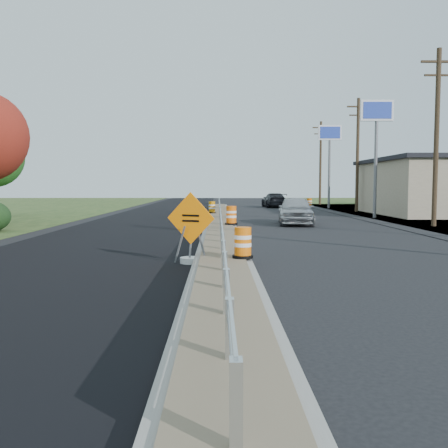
{
  "coord_description": "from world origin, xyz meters",
  "views": [
    {
      "loc": [
        -0.13,
        -17.6,
        2.22
      ],
      "look_at": [
        0.05,
        -3.24,
        1.1
      ],
      "focal_mm": 40.0,
      "sensor_mm": 36.0,
      "label": 1
    }
  ],
  "objects_px": {
    "barrel_median_far": "(212,208)",
    "barrel_shoulder_mid": "(304,208)",
    "barrel_median_near": "(243,243)",
    "barrel_shoulder_far": "(309,203)",
    "car_dark_far": "(274,200)",
    "caution_sign": "(191,245)",
    "barrel_median_mid": "(231,216)",
    "car_silver": "(296,210)"
  },
  "relations": [
    {
      "from": "barrel_median_far",
      "to": "barrel_shoulder_mid",
      "type": "height_order",
      "value": "barrel_median_far"
    },
    {
      "from": "barrel_median_near",
      "to": "barrel_shoulder_far",
      "type": "relative_size",
      "value": 0.93
    },
    {
      "from": "car_dark_far",
      "to": "barrel_shoulder_far",
      "type": "bearing_deg",
      "value": -177.64
    },
    {
      "from": "barrel_shoulder_mid",
      "to": "car_dark_far",
      "type": "relative_size",
      "value": 0.16
    },
    {
      "from": "barrel_median_far",
      "to": "caution_sign",
      "type": "bearing_deg",
      "value": -90.93
    },
    {
      "from": "barrel_median_far",
      "to": "barrel_shoulder_far",
      "type": "height_order",
      "value": "barrel_median_far"
    },
    {
      "from": "barrel_median_near",
      "to": "barrel_shoulder_mid",
      "type": "height_order",
      "value": "barrel_median_near"
    },
    {
      "from": "barrel_median_mid",
      "to": "car_dark_far",
      "type": "relative_size",
      "value": 0.19
    },
    {
      "from": "barrel_median_near",
      "to": "barrel_median_far",
      "type": "height_order",
      "value": "barrel_median_near"
    },
    {
      "from": "barrel_shoulder_far",
      "to": "car_silver",
      "type": "height_order",
      "value": "car_silver"
    },
    {
      "from": "barrel_median_mid",
      "to": "car_dark_far",
      "type": "bearing_deg",
      "value": 78.73
    },
    {
      "from": "caution_sign",
      "to": "car_dark_far",
      "type": "bearing_deg",
      "value": 103.44
    },
    {
      "from": "barrel_shoulder_mid",
      "to": "car_silver",
      "type": "relative_size",
      "value": 0.17
    },
    {
      "from": "barrel_median_mid",
      "to": "barrel_shoulder_far",
      "type": "height_order",
      "value": "barrel_median_mid"
    },
    {
      "from": "barrel_median_far",
      "to": "barrel_median_near",
      "type": "bearing_deg",
      "value": -87.15
    },
    {
      "from": "barrel_median_near",
      "to": "barrel_shoulder_far",
      "type": "xyz_separation_m",
      "value": [
        8.65,
        37.05,
        -0.2
      ]
    },
    {
      "from": "car_dark_far",
      "to": "barrel_median_far",
      "type": "bearing_deg",
      "value": 64.39
    },
    {
      "from": "barrel_median_mid",
      "to": "car_dark_far",
      "type": "height_order",
      "value": "car_dark_far"
    },
    {
      "from": "barrel_shoulder_far",
      "to": "car_dark_far",
      "type": "bearing_deg",
      "value": -174.63
    },
    {
      "from": "car_dark_far",
      "to": "barrel_median_mid",
      "type": "bearing_deg",
      "value": 75.72
    },
    {
      "from": "caution_sign",
      "to": "barrel_shoulder_mid",
      "type": "xyz_separation_m",
      "value": [
        7.91,
        26.99,
        -0.14
      ]
    },
    {
      "from": "barrel_median_mid",
      "to": "barrel_shoulder_far",
      "type": "bearing_deg",
      "value": 71.2
    },
    {
      "from": "caution_sign",
      "to": "barrel_median_far",
      "type": "xyz_separation_m",
      "value": [
        0.35,
        21.58,
        0.12
      ]
    },
    {
      "from": "caution_sign",
      "to": "barrel_shoulder_far",
      "type": "relative_size",
      "value": 2.24
    },
    {
      "from": "barrel_median_near",
      "to": "barrel_shoulder_far",
      "type": "distance_m",
      "value": 38.05
    },
    {
      "from": "barrel_median_near",
      "to": "car_silver",
      "type": "relative_size",
      "value": 0.18
    },
    {
      "from": "barrel_median_mid",
      "to": "barrel_shoulder_far",
      "type": "relative_size",
      "value": 1.04
    },
    {
      "from": "barrel_shoulder_far",
      "to": "car_dark_far",
      "type": "xyz_separation_m",
      "value": [
        -3.65,
        -0.34,
        0.28
      ]
    },
    {
      "from": "barrel_median_far",
      "to": "car_dark_far",
      "type": "distance_m",
      "value": 15.86
    },
    {
      "from": "caution_sign",
      "to": "barrel_median_near",
      "type": "distance_m",
      "value": 1.53
    },
    {
      "from": "caution_sign",
      "to": "barrel_shoulder_mid",
      "type": "distance_m",
      "value": 28.13
    },
    {
      "from": "barrel_median_mid",
      "to": "barrel_shoulder_far",
      "type": "xyz_separation_m",
      "value": [
        8.65,
        25.41,
        -0.25
      ]
    },
    {
      "from": "barrel_median_mid",
      "to": "car_silver",
      "type": "relative_size",
      "value": 0.2
    },
    {
      "from": "barrel_shoulder_mid",
      "to": "barrel_median_near",
      "type": "bearing_deg",
      "value": -103.24
    },
    {
      "from": "barrel_median_near",
      "to": "car_dark_far",
      "type": "bearing_deg",
      "value": 82.25
    },
    {
      "from": "barrel_median_near",
      "to": "barrel_median_far",
      "type": "relative_size",
      "value": 1.01
    },
    {
      "from": "barrel_shoulder_mid",
      "to": "car_dark_far",
      "type": "xyz_separation_m",
      "value": [
        -1.47,
        9.23,
        0.34
      ]
    },
    {
      "from": "barrel_median_mid",
      "to": "barrel_median_near",
      "type": "bearing_deg",
      "value": -90.0
    },
    {
      "from": "barrel_median_far",
      "to": "barrel_shoulder_mid",
      "type": "xyz_separation_m",
      "value": [
        7.56,
        5.41,
        -0.25
      ]
    },
    {
      "from": "barrel_median_near",
      "to": "barrel_shoulder_mid",
      "type": "distance_m",
      "value": 28.23
    },
    {
      "from": "barrel_median_near",
      "to": "car_silver",
      "type": "xyz_separation_m",
      "value": [
        3.74,
        14.71,
        0.17
      ]
    },
    {
      "from": "caution_sign",
      "to": "barrel_shoulder_far",
      "type": "distance_m",
      "value": 37.93
    }
  ]
}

